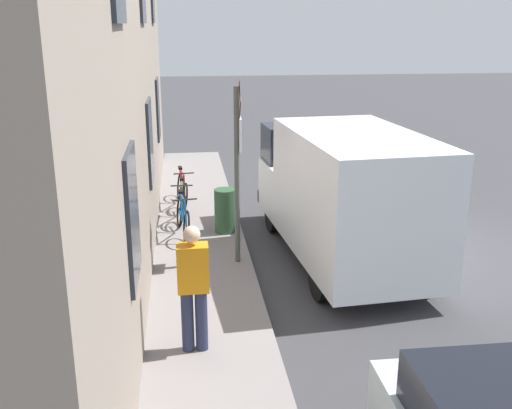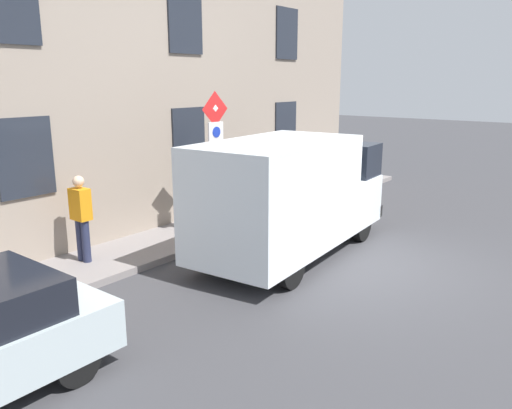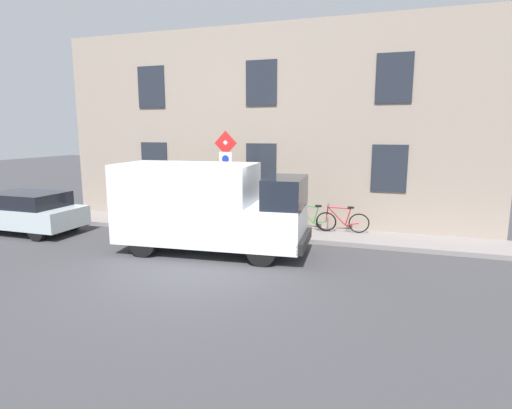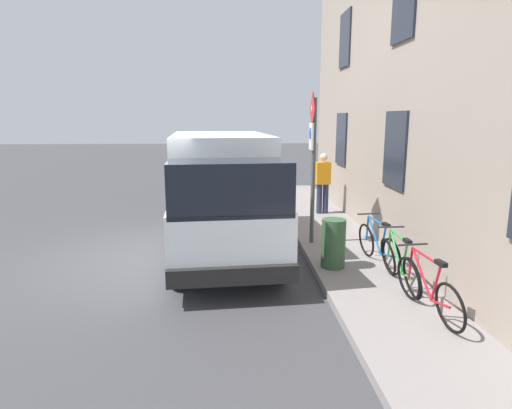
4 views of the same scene
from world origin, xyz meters
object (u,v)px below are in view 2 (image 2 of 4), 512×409
Objects in this scene: bicycle_green at (252,194)px; pedestrian at (81,216)px; sign_post_stacked at (215,143)px; litter_bin at (255,202)px; delivery_van at (291,194)px; bicycle_red at (273,188)px; bicycle_blue at (228,201)px.

bicycle_green is 5.55m from pedestrian.
litter_bin is (0.14, -1.62, -1.67)m from sign_post_stacked.
bicycle_red is (2.92, -3.42, -0.82)m from delivery_van.
bicycle_red is at bearing -179.77° from bicycle_green.
bicycle_green is at bearing -6.33° from bicycle_red.
pedestrian is (-0.12, 4.48, 0.56)m from bicycle_blue.
delivery_van is 2.60m from litter_bin.
pedestrian is (-0.12, 5.52, 0.56)m from bicycle_green.
pedestrian is at bearing 80.71° from litter_bin.
delivery_van is 3.20× the size of bicycle_blue.
bicycle_green is (0.00, 1.04, 0.00)m from bicycle_red.
litter_bin is at bearing -9.29° from pedestrian.
sign_post_stacked is at bearing 9.13° from bicycle_red.
bicycle_green is 1.04m from bicycle_blue.
delivery_van is 3.20× the size of bicycle_green.
bicycle_red is at bearing 1.04° from pedestrian.
sign_post_stacked is 2.14m from delivery_van.
bicycle_green is at bearing 1.24° from pedestrian.
litter_bin reaches higher than bicycle_red.
delivery_van is 3.18× the size of pedestrian.
bicycle_green is (2.92, -2.38, -0.82)m from delivery_van.
pedestrian is at bearing 133.81° from delivery_van.
sign_post_stacked is 3.28m from bicycle_green.
bicycle_red and bicycle_blue have the same top height.
litter_bin is at bearing 42.01° from bicycle_green.
bicycle_blue is 1.90× the size of litter_bin.
litter_bin is (-0.86, -0.07, 0.08)m from bicycle_blue.
delivery_van reaches higher than bicycle_red.
delivery_van reaches higher than pedestrian.
sign_post_stacked is 2.33m from litter_bin.
bicycle_red is (1.00, -3.63, -1.75)m from sign_post_stacked.
bicycle_blue is at bearing 60.95° from delivery_van.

